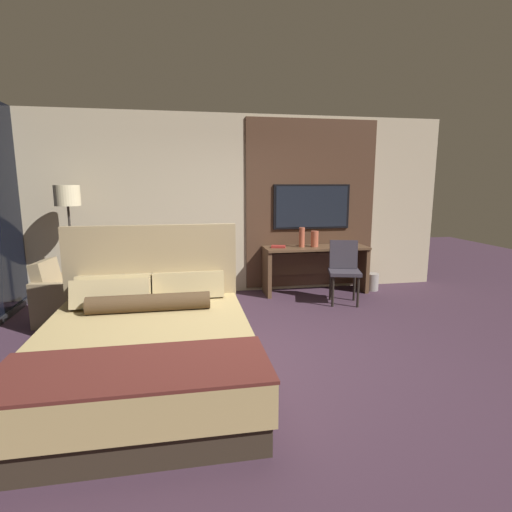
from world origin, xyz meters
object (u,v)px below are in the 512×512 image
floor_lamp (68,206)px  book (278,247)px  bed (146,348)px  waste_bin (372,282)px  desk (315,261)px  vase_short (302,237)px  tv (312,207)px  desk_chair (344,265)px  vase_tall (315,239)px  armchair_by_window (67,300)px

floor_lamp → book: bearing=3.0°
bed → waste_bin: 4.25m
desk → book: size_ratio=6.51×
book → waste_bin: (1.58, -0.07, -0.62)m
floor_lamp → vase_short: bearing=2.4°
tv → desk_chair: (0.24, -0.84, -0.82)m
vase_short → floor_lamp: bearing=-177.6°
desk → book: bearing=-179.0°
tv → waste_bin: size_ratio=4.55×
vase_tall → desk_chair: bearing=-66.1°
desk_chair → bed: bearing=-127.9°
armchair_by_window → floor_lamp: floor_lamp is taller
desk → desk_chair: size_ratio=1.81×
tv → vase_short: 0.57m
bed → desk: size_ratio=1.34×
tv → vase_tall: 0.55m
tv → armchair_by_window: 3.85m
book → desk: bearing=1.0°
tv → bed: bearing=-130.4°
tv → book: (-0.61, -0.23, -0.61)m
bed → vase_short: 3.45m
vase_tall → armchair_by_window: bearing=-168.4°
tv → floor_lamp: tv is taller
desk_chair → armchair_by_window: 3.81m
bed → waste_bin: size_ratio=7.94×
tv → vase_short: tv is taller
armchair_by_window → vase_short: bearing=-69.9°
armchair_by_window → vase_tall: size_ratio=3.16×
book → armchair_by_window: bearing=-165.7°
desk_chair → desk: bearing=126.1°
vase_tall → vase_short: bearing=177.2°
tv → floor_lamp: 3.64m
bed → tv: tv is taller
tv → vase_tall: tv is taller
bed → book: bearing=55.3°
bed → tv: bearing=49.6°
tv → waste_bin: tv is taller
vase_short → waste_bin: (1.20, -0.05, -0.76)m
tv → vase_short: bearing=-133.7°
desk_chair → book: 1.07m
vase_short → desk: bearing=6.2°
vase_short → desk_chair: bearing=-51.9°
desk → bed: bearing=-132.7°
floor_lamp → vase_tall: bearing=2.1°
desk → vase_short: (-0.23, -0.02, 0.40)m
vase_short → book: 0.40m
desk_chair → vase_tall: size_ratio=3.64×
floor_lamp → vase_short: floor_lamp is taller
tv → vase_tall: bearing=-95.0°
vase_short → waste_bin: size_ratio=1.11×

